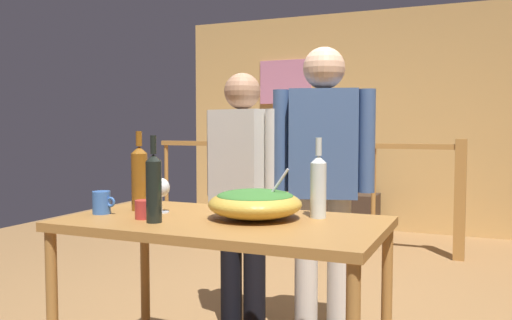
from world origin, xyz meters
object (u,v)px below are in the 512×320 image
stair_railing (349,179)px  wine_bottle_amber (139,177)px  framed_picture (286,82)px  wine_bottle_clear (318,185)px  person_standing_left (243,183)px  salad_bowl (255,202)px  tv_console (338,212)px  wine_glass (161,189)px  wine_bottle_dark (154,187)px  mug_red (145,209)px  flat_screen_tv (338,173)px  mug_blue (102,203)px  serving_table (223,237)px  person_standing_right (323,171)px

stair_railing → wine_bottle_amber: wine_bottle_amber is taller
framed_picture → wine_bottle_clear: framed_picture is taller
person_standing_left → salad_bowl: bearing=134.0°
tv_console → wine_glass: 3.92m
wine_bottle_dark → mug_red: wine_bottle_dark is taller
wine_glass → person_standing_left: person_standing_left is taller
flat_screen_tv → wine_bottle_dark: wine_bottle_dark is taller
tv_console → salad_bowl: size_ratio=2.15×
wine_glass → wine_bottle_clear: (0.73, 0.16, 0.03)m
wine_bottle_dark → wine_bottle_amber: bearing=135.2°
tv_console → wine_bottle_amber: bearing=-90.3°
framed_picture → wine_bottle_amber: (0.74, -4.12, -0.80)m
stair_railing → mug_blue: size_ratio=26.87×
serving_table → wine_bottle_clear: wine_bottle_clear is taller
framed_picture → stair_railing: bearing=-46.2°
flat_screen_tv → wine_bottle_clear: wine_bottle_clear is taller
wine_bottle_dark → wine_bottle_clear: (0.61, 0.39, -0.01)m
framed_picture → tv_console: (0.76, -0.29, -1.55)m
wine_bottle_dark → person_standing_right: (0.48, 0.93, 0.01)m
stair_railing → person_standing_left: (-0.09, -2.32, 0.18)m
framed_picture → flat_screen_tv: framed_picture is taller
flat_screen_tv → wine_bottle_amber: wine_bottle_amber is taller
serving_table → wine_bottle_amber: (-0.49, 0.07, 0.24)m
salad_bowl → wine_bottle_clear: wine_bottle_clear is taller
person_standing_left → wine_bottle_amber: bearing=85.2°
mug_blue → person_standing_right: (0.84, 0.83, 0.11)m
wine_glass → wine_bottle_clear: wine_bottle_clear is taller
flat_screen_tv → mug_blue: mug_blue is taller
flat_screen_tv → person_standing_right: (0.72, -3.13, 0.28)m
wine_glass → mug_blue: (-0.24, -0.14, -0.06)m
salad_bowl → flat_screen_tv: bearing=98.9°
mug_red → mug_blue: 0.27m
serving_table → person_standing_right: (0.24, 0.74, 0.24)m
mug_red → person_standing_right: size_ratio=0.07×
serving_table → salad_bowl: size_ratio=3.36×
wine_glass → salad_bowl: bearing=3.1°
tv_console → wine_bottle_dark: wine_bottle_dark is taller
stair_railing → wine_bottle_clear: bearing=-79.5°
wine_bottle_clear → person_standing_left: person_standing_left is taller
serving_table → person_standing_left: 0.80m
serving_table → salad_bowl: bearing=29.6°
framed_picture → wine_bottle_dark: size_ratio=1.80×
framed_picture → wine_bottle_dark: (1.00, -4.37, -0.81)m
tv_console → flat_screen_tv: flat_screen_tv is taller
stair_railing → salad_bowl: 3.01m
wine_bottle_dark → wine_bottle_clear: size_ratio=1.03×
wine_bottle_dark → person_standing_right: person_standing_right is taller
wine_glass → mug_red: wine_glass is taller
serving_table → person_standing_right: person_standing_right is taller
flat_screen_tv → person_standing_right: person_standing_right is taller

